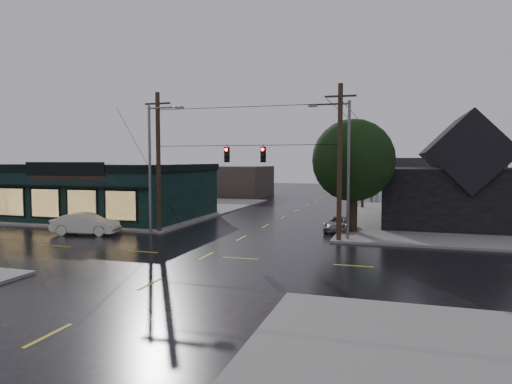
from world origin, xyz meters
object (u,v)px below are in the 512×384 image
(corner_tree, at_px, (353,161))
(utility_pole_ne, at_px, (339,242))
(sedan_cream, at_px, (86,224))
(suv_silver, at_px, (339,224))
(utility_pole_nw, at_px, (159,233))

(corner_tree, xyz_separation_m, utility_pole_ne, (-0.50, -3.94, -5.27))
(corner_tree, bearing_deg, sedan_cream, -161.04)
(corner_tree, relative_size, sedan_cream, 1.73)
(corner_tree, height_order, sedan_cream, corner_tree)
(sedan_cream, bearing_deg, utility_pole_ne, -93.41)
(corner_tree, bearing_deg, utility_pole_ne, -97.24)
(corner_tree, distance_m, suv_silver, 4.88)
(corner_tree, bearing_deg, utility_pole_nw, -163.75)
(utility_pole_nw, xyz_separation_m, suv_silver, (12.50, 4.63, 0.55))
(sedan_cream, height_order, suv_silver, sedan_cream)
(utility_pole_ne, bearing_deg, suv_silver, 96.16)
(utility_pole_ne, bearing_deg, corner_tree, 82.76)
(utility_pole_nw, bearing_deg, utility_pole_ne, 0.00)
(utility_pole_nw, height_order, utility_pole_ne, same)
(corner_tree, xyz_separation_m, utility_pole_nw, (-13.50, -3.94, -5.27))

